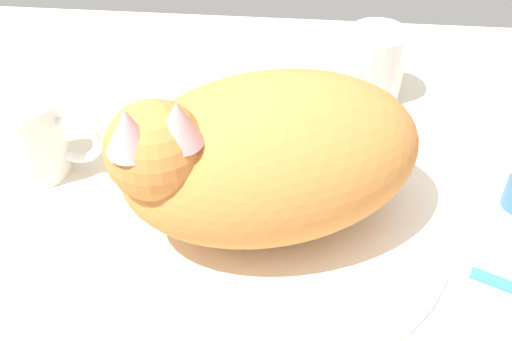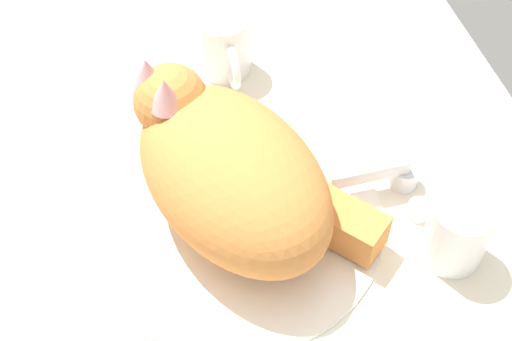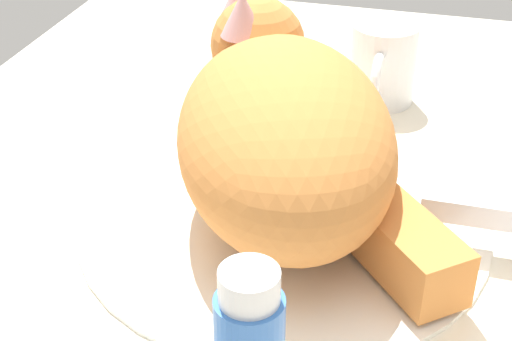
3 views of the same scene
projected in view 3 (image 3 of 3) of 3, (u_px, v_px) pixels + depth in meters
ground_plane at (283, 235)px, 68.05cm from camera, size 110.00×82.50×3.00cm
sink_basin at (283, 217)px, 67.04cm from camera, size 35.33×35.33×0.83cm
cat at (286, 132)px, 63.56cm from camera, size 32.17×29.17×16.95cm
coffee_mug at (382, 65)px, 84.58cm from camera, size 11.44×7.23×8.96cm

